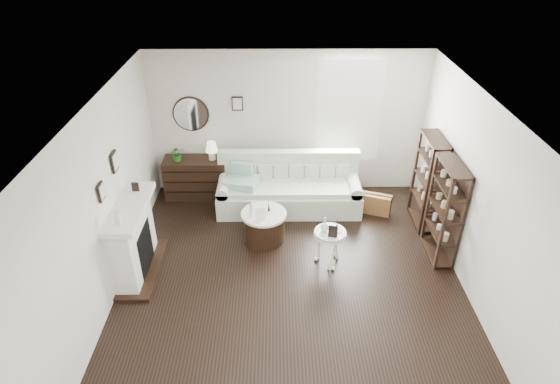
{
  "coord_description": "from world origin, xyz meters",
  "views": [
    {
      "loc": [
        -0.21,
        -5.21,
        4.72
      ],
      "look_at": [
        -0.16,
        0.8,
        1.07
      ],
      "focal_mm": 30.0,
      "sensor_mm": 36.0,
      "label": 1
    }
  ],
  "objects_px": {
    "sofa": "(289,190)",
    "drum_table": "(264,226)",
    "pedestal_table": "(330,234)",
    "dresser": "(196,177)"
  },
  "relations": [
    {
      "from": "dresser",
      "to": "pedestal_table",
      "type": "bearing_deg",
      "value": -41.18
    },
    {
      "from": "dresser",
      "to": "pedestal_table",
      "type": "distance_m",
      "value": 3.08
    },
    {
      "from": "sofa",
      "to": "pedestal_table",
      "type": "distance_m",
      "value": 1.75
    },
    {
      "from": "sofa",
      "to": "pedestal_table",
      "type": "xyz_separation_m",
      "value": [
        0.58,
        -1.63,
        0.21
      ]
    },
    {
      "from": "sofa",
      "to": "drum_table",
      "type": "relative_size",
      "value": 3.46
    },
    {
      "from": "sofa",
      "to": "drum_table",
      "type": "height_order",
      "value": "sofa"
    },
    {
      "from": "drum_table",
      "to": "sofa",
      "type": "bearing_deg",
      "value": 67.15
    },
    {
      "from": "sofa",
      "to": "dresser",
      "type": "bearing_deg",
      "value": 167.31
    },
    {
      "from": "sofa",
      "to": "dresser",
      "type": "height_order",
      "value": "sofa"
    },
    {
      "from": "sofa",
      "to": "dresser",
      "type": "relative_size",
      "value": 2.22
    }
  ]
}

